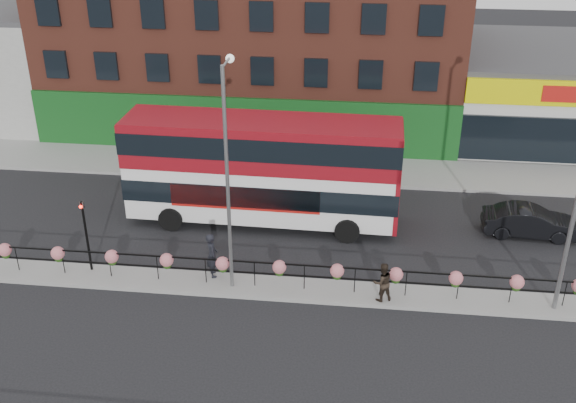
# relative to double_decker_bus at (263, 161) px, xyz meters

# --- Properties ---
(ground) EXTENTS (120.00, 120.00, 0.00)m
(ground) POSITION_rel_double_decker_bus_xyz_m (1.47, -5.69, -3.14)
(ground) COLOR black
(ground) RESTS_ON ground
(north_pavement) EXTENTS (60.00, 4.00, 0.15)m
(north_pavement) POSITION_rel_double_decker_bus_xyz_m (1.47, 6.31, -3.07)
(north_pavement) COLOR gray
(north_pavement) RESTS_ON ground
(median) EXTENTS (60.00, 1.60, 0.15)m
(median) POSITION_rel_double_decker_bus_xyz_m (1.47, -5.69, -3.07)
(median) COLOR gray
(median) RESTS_ON ground
(brick_building) EXTENTS (25.00, 12.21, 10.30)m
(brick_building) POSITION_rel_double_decker_bus_xyz_m (-2.53, 14.26, 1.98)
(brick_building) COLOR brown
(brick_building) RESTS_ON ground
(supermarket) EXTENTS (15.00, 12.25, 5.30)m
(supermarket) POSITION_rel_double_decker_bus_xyz_m (17.47, 14.21, -0.49)
(supermarket) COLOR silver
(supermarket) RESTS_ON ground
(median_railing) EXTENTS (30.04, 0.56, 1.23)m
(median_railing) POSITION_rel_double_decker_bus_xyz_m (1.47, -5.69, -2.10)
(median_railing) COLOR black
(median_railing) RESTS_ON median
(double_decker_bus) EXTENTS (12.70, 3.38, 5.12)m
(double_decker_bus) POSITION_rel_double_decker_bus_xyz_m (0.00, 0.00, 0.00)
(double_decker_bus) COLOR white
(double_decker_bus) RESTS_ON ground
(car) EXTENTS (1.85, 4.36, 1.39)m
(car) POSITION_rel_double_decker_bus_xyz_m (12.32, 0.08, -2.45)
(car) COLOR black
(car) RESTS_ON ground
(pedestrian_a) EXTENTS (1.05, 0.99, 1.95)m
(pedestrian_a) POSITION_rel_double_decker_bus_xyz_m (-1.36, -5.14, -2.02)
(pedestrian_a) COLOR black
(pedestrian_a) RESTS_ON median
(pedestrian_b) EXTENTS (1.23, 1.17, 1.63)m
(pedestrian_b) POSITION_rel_double_decker_bus_xyz_m (5.53, -6.09, -2.18)
(pedestrian_b) COLOR black
(pedestrian_b) RESTS_ON median
(lamp_column_west) EXTENTS (0.33, 1.60, 9.09)m
(lamp_column_west) POSITION_rel_double_decker_bus_xyz_m (-0.44, -5.58, 2.39)
(lamp_column_west) COLOR slate
(lamp_column_west) RESTS_ON median
(traffic_light_median) EXTENTS (0.15, 0.28, 3.65)m
(traffic_light_median) POSITION_rel_double_decker_bus_xyz_m (-6.53, -5.30, -0.68)
(traffic_light_median) COLOR black
(traffic_light_median) RESTS_ON median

